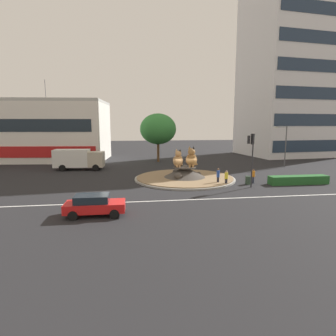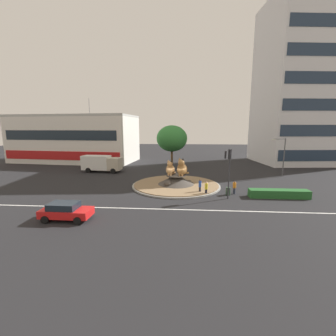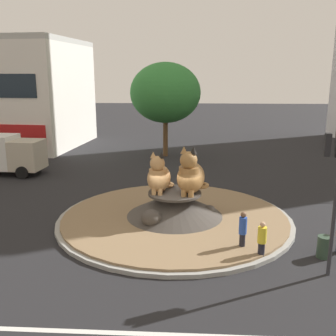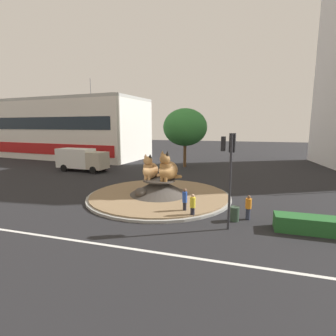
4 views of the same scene
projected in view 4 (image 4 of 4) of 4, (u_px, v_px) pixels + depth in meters
name	position (u px, v px, depth m)	size (l,w,h in m)	color
ground_plane	(159.00, 197.00, 21.15)	(160.00, 160.00, 0.00)	black
lane_centreline	(102.00, 244.00, 12.71)	(112.00, 0.20, 0.01)	silver
roundabout_island	(159.00, 191.00, 21.07)	(11.73, 11.73, 1.51)	gray
cat_statue_calico	(150.00, 169.00, 21.05)	(1.43, 2.10, 2.10)	tan
cat_statue_tabby	(168.00, 169.00, 20.45)	(1.97, 2.50, 2.41)	#9E703D
traffic_light_mast	(230.00, 160.00, 14.07)	(0.77, 0.47, 5.45)	#2D2D33
shophouse_block	(72.00, 129.00, 47.32)	(28.30, 14.28, 14.60)	silver
broadleaf_tree_behind_island	(185.00, 127.00, 35.67)	(6.14, 6.14, 8.23)	brown
pedestrian_orange_shirt	(248.00, 207.00, 15.99)	(0.37, 0.37, 1.56)	#33384C
pedestrian_yellow_shirt	(193.00, 206.00, 16.10)	(0.35, 0.35, 1.62)	black
pedestrian_blue_shirt	(185.00, 200.00, 16.92)	(0.32, 0.32, 1.77)	black
delivery_box_truck	(82.00, 159.00, 32.99)	(6.98, 2.95, 2.90)	#B7AD99
litter_bin	(235.00, 214.00, 15.81)	(0.56, 0.56, 0.90)	#2D4233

